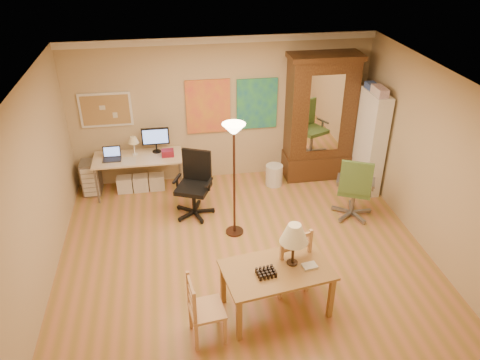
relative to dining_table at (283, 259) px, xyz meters
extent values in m
plane|color=olive|center=(-0.29, 1.15, -0.79)|extent=(5.50, 5.50, 0.00)
cube|color=white|center=(-0.29, 3.61, 1.85)|extent=(5.50, 0.08, 0.12)
cube|color=tan|center=(-2.34, 3.62, 0.71)|extent=(0.90, 0.04, 0.62)
cube|color=gold|center=(-0.54, 3.62, 0.66)|extent=(0.80, 0.04, 1.00)
cube|color=teal|center=(0.36, 3.62, 0.66)|extent=(0.75, 0.04, 0.95)
cube|color=olive|center=(-0.08, -0.03, -0.14)|extent=(1.44, 1.00, 0.04)
cube|color=olive|center=(-0.62, -0.45, -0.48)|extent=(0.07, 0.07, 0.63)
cube|color=olive|center=(0.57, -0.27, -0.48)|extent=(0.07, 0.07, 0.63)
cube|color=olive|center=(-0.73, 0.21, -0.48)|extent=(0.07, 0.07, 0.63)
cube|color=olive|center=(0.47, 0.40, -0.48)|extent=(0.07, 0.07, 0.63)
cylinder|color=black|center=(0.13, 0.05, -0.12)|extent=(0.14, 0.14, 0.02)
cylinder|color=black|center=(0.13, 0.05, 0.05)|extent=(0.04, 0.04, 0.36)
cone|color=beige|center=(0.13, 0.05, 0.34)|extent=(0.36, 0.36, 0.25)
cube|color=beige|center=(0.33, -0.05, -0.11)|extent=(0.20, 0.16, 0.03)
cube|color=black|center=(-0.24, -0.11, -0.09)|extent=(0.28, 0.23, 0.07)
cube|color=#AD794F|center=(0.17, 0.38, -0.31)|extent=(0.56, 0.54, 0.04)
cube|color=#AD794F|center=(0.33, 0.61, -0.56)|extent=(0.05, 0.05, 0.46)
cube|color=#AD794F|center=(-0.07, 0.52, -0.56)|extent=(0.05, 0.05, 0.46)
cube|color=#AD794F|center=(0.41, 0.24, -0.56)|extent=(0.05, 0.05, 0.46)
cube|color=#AD794F|center=(0.02, 0.15, -0.56)|extent=(0.05, 0.05, 0.46)
cube|color=#AD794F|center=(0.41, 0.24, -0.05)|extent=(0.05, 0.05, 0.53)
cube|color=#AD794F|center=(0.02, 0.15, -0.05)|extent=(0.05, 0.05, 0.53)
cube|color=#AD794F|center=(0.22, 0.19, 0.01)|extent=(0.40, 0.12, 0.05)
cube|color=#AD794F|center=(-0.99, -0.34, -0.37)|extent=(0.45, 0.47, 0.04)
cube|color=#AD794F|center=(-0.80, -0.49, -0.59)|extent=(0.04, 0.04, 0.41)
cube|color=#AD794F|center=(-0.84, -0.13, -0.59)|extent=(0.04, 0.04, 0.41)
cube|color=#AD794F|center=(-1.14, -0.54, -0.59)|extent=(0.04, 0.04, 0.41)
cube|color=#AD794F|center=(-1.18, -0.18, -0.59)|extent=(0.04, 0.04, 0.41)
cube|color=#AD794F|center=(-1.14, -0.54, -0.13)|extent=(0.04, 0.04, 0.48)
cube|color=#AD794F|center=(-1.18, -0.18, -0.13)|extent=(0.04, 0.04, 0.48)
cube|color=#AD794F|center=(-1.16, -0.36, -0.08)|extent=(0.07, 0.36, 0.05)
cylinder|color=#3B2117|center=(-0.35, 1.72, -0.78)|extent=(0.28, 0.28, 0.03)
cylinder|color=#3B2117|center=(-0.35, 1.72, 0.12)|extent=(0.04, 0.04, 1.78)
cone|color=#FFE0A5|center=(-0.35, 1.72, 1.03)|extent=(0.34, 0.34, 0.14)
cube|color=#C8B592|center=(-1.86, 3.27, -0.09)|extent=(1.56, 0.68, 0.03)
cylinder|color=slate|center=(-2.60, 2.98, -0.45)|extent=(0.04, 0.04, 0.68)
cylinder|color=slate|center=(-1.13, 2.98, -0.45)|extent=(0.04, 0.04, 0.68)
cylinder|color=slate|center=(-2.60, 3.56, -0.45)|extent=(0.04, 0.04, 0.68)
cylinder|color=slate|center=(-1.13, 3.56, -0.45)|extent=(0.04, 0.04, 0.68)
cube|color=black|center=(-2.30, 3.22, -0.07)|extent=(0.31, 0.21, 0.02)
cube|color=black|center=(-2.30, 3.38, 0.03)|extent=(0.31, 0.05, 0.20)
cube|color=black|center=(-1.52, 3.42, 0.23)|extent=(0.49, 0.04, 0.31)
cone|color=beige|center=(-1.91, 3.37, 0.21)|extent=(0.20, 0.20, 0.12)
cube|color=beige|center=(-2.01, 3.12, -0.08)|extent=(0.24, 0.31, 0.01)
cube|color=maroon|center=(-1.33, 3.22, -0.02)|extent=(0.21, 0.16, 0.12)
cube|color=white|center=(-2.16, 3.32, -0.65)|extent=(0.27, 0.23, 0.29)
cube|color=white|center=(-1.86, 3.32, -0.65)|extent=(0.27, 0.23, 0.29)
cube|color=silver|center=(-1.57, 3.32, -0.65)|extent=(0.27, 0.23, 0.29)
cylinder|color=black|center=(-0.95, 2.34, -0.52)|extent=(0.06, 0.06, 0.43)
cube|color=black|center=(-0.95, 2.34, -0.28)|extent=(0.67, 0.66, 0.08)
cube|color=black|center=(-0.86, 2.56, 0.05)|extent=(0.48, 0.24, 0.56)
cube|color=black|center=(-1.21, 2.45, -0.13)|extent=(0.17, 0.31, 0.03)
cube|color=black|center=(-0.69, 2.23, -0.13)|extent=(0.17, 0.31, 0.03)
cylinder|color=slate|center=(1.70, 1.90, -0.52)|extent=(0.07, 0.07, 0.44)
cube|color=#436C30|center=(1.70, 1.90, -0.27)|extent=(0.69, 0.68, 0.08)
cube|color=#436C30|center=(1.59, 1.68, 0.06)|extent=(0.48, 0.26, 0.57)
cube|color=slate|center=(1.95, 1.78, -0.12)|extent=(0.18, 0.32, 0.03)
cube|color=slate|center=(1.44, 2.02, -0.12)|extent=(0.18, 0.32, 0.03)
cube|color=slate|center=(-2.74, 3.37, -0.48)|extent=(0.31, 0.36, 0.63)
cube|color=silver|center=(-2.74, 3.18, -0.48)|extent=(0.27, 0.02, 0.54)
cube|color=#34180E|center=(1.51, 3.39, 0.36)|extent=(1.21, 0.55, 2.31)
cube|color=#34180E|center=(1.51, 3.39, -0.55)|extent=(1.25, 0.59, 0.46)
cube|color=white|center=(1.51, 3.11, 0.58)|extent=(0.61, 0.01, 1.43)
cube|color=#34180E|center=(1.51, 3.39, 1.55)|extent=(1.30, 0.62, 0.09)
cube|color=white|center=(2.26, 2.74, 0.14)|extent=(0.28, 0.75, 1.87)
cube|color=#993333|center=(2.22, 2.60, -0.35)|extent=(0.17, 0.37, 0.22)
cube|color=#334C99|center=(2.22, 2.92, 0.76)|extent=(0.17, 0.26, 0.19)
cylinder|color=silver|center=(0.62, 3.12, -0.59)|extent=(0.32, 0.32, 0.40)
camera|label=1|loc=(-1.24, -4.37, 3.70)|focal=35.00mm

